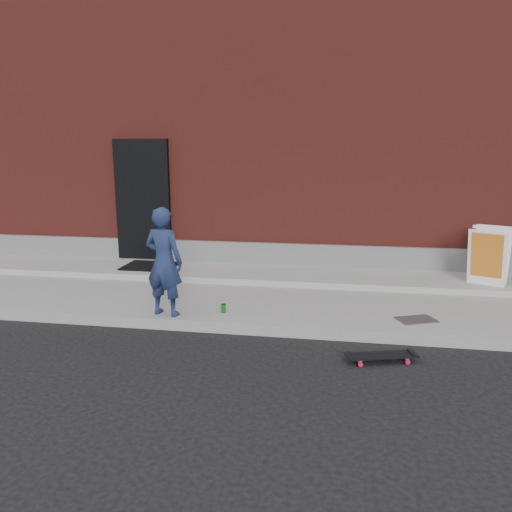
% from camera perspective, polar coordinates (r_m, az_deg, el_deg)
% --- Properties ---
extents(ground, '(80.00, 80.00, 0.00)m').
position_cam_1_polar(ground, '(6.49, -0.52, -9.08)').
color(ground, black).
rests_on(ground, ground).
extents(sidewalk, '(20.00, 3.00, 0.15)m').
position_cam_1_polar(sidewalk, '(7.86, 1.40, -4.64)').
color(sidewalk, gray).
rests_on(sidewalk, ground).
extents(apron, '(20.00, 1.20, 0.10)m').
position_cam_1_polar(apron, '(8.69, 2.26, -2.15)').
color(apron, gray).
rests_on(apron, sidewalk).
extents(building, '(20.00, 8.10, 5.00)m').
position_cam_1_polar(building, '(12.99, 5.01, 12.82)').
color(building, maroon).
rests_on(building, ground).
extents(child, '(0.59, 0.45, 1.46)m').
position_cam_1_polar(child, '(6.72, -10.48, -0.65)').
color(child, '#1C294E').
rests_on(child, sidewalk).
extents(skateboard, '(0.81, 0.41, 0.09)m').
position_cam_1_polar(skateboard, '(5.88, 14.14, -11.03)').
color(skateboard, red).
rests_on(skateboard, ground).
extents(pizza_sign, '(0.77, 0.82, 0.92)m').
position_cam_1_polar(pizza_sign, '(8.63, 25.07, 0.06)').
color(pizza_sign, white).
rests_on(pizza_sign, apron).
extents(soda_can, '(0.07, 0.07, 0.12)m').
position_cam_1_polar(soda_can, '(6.87, -3.73, -5.99)').
color(soda_can, '#1B8929').
rests_on(soda_can, sidewalk).
extents(doormat, '(0.92, 0.75, 0.03)m').
position_cam_1_polar(doormat, '(9.25, -12.01, -1.12)').
color(doormat, black).
rests_on(doormat, apron).
extents(utility_plate, '(0.57, 0.48, 0.01)m').
position_cam_1_polar(utility_plate, '(6.91, 17.87, -6.95)').
color(utility_plate, '#5D5C62').
rests_on(utility_plate, sidewalk).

